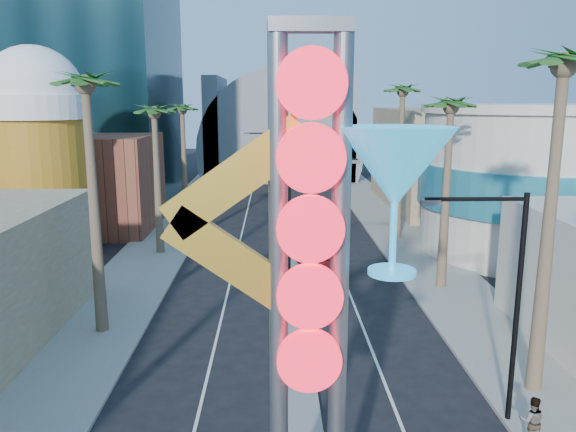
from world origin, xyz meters
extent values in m
cube|color=gray|center=(-9.50, 35.00, 0.07)|extent=(5.00, 100.00, 0.15)
cube|color=gray|center=(9.50, 35.00, 0.07)|extent=(5.00, 100.00, 0.15)
cube|color=gray|center=(0.00, 38.00, 0.07)|extent=(1.60, 84.00, 0.15)
cube|color=brown|center=(-16.00, 38.00, 4.00)|extent=(10.00, 10.00, 8.00)
cube|color=#907C5D|center=(16.00, 48.00, 5.00)|extent=(10.00, 20.00, 10.00)
cylinder|color=#AE7217|center=(-17.00, 30.00, 5.00)|extent=(6.40, 6.40, 10.00)
cylinder|color=white|center=(-17.00, 30.00, 10.40)|extent=(7.00, 7.00, 1.60)
sphere|color=white|center=(-17.00, 30.00, 11.20)|extent=(6.60, 6.60, 6.60)
cylinder|color=beige|center=(18.00, 30.00, 5.00)|extent=(16.00, 16.00, 10.00)
cylinder|color=teal|center=(18.00, 30.00, 5.00)|extent=(16.60, 16.60, 3.00)
cylinder|color=beige|center=(18.00, 30.00, 10.30)|extent=(16.60, 16.60, 0.60)
cylinder|color=slate|center=(0.00, 72.00, 4.00)|extent=(22.00, 16.00, 22.00)
cube|color=slate|center=(-9.00, 72.00, 7.00)|extent=(2.00, 16.00, 14.00)
cube|color=slate|center=(9.00, 72.00, 7.00)|extent=(2.00, 16.00, 14.00)
cylinder|color=slate|center=(-0.70, 3.00, 6.50)|extent=(0.44, 0.44, 12.00)
cylinder|color=slate|center=(0.70, 3.00, 6.50)|extent=(0.44, 0.44, 12.00)
cube|color=slate|center=(0.00, 3.00, 12.40)|extent=(1.80, 0.50, 0.30)
cylinder|color=red|center=(0.00, 2.65, 11.20)|extent=(1.50, 0.25, 1.50)
cylinder|color=red|center=(0.00, 2.65, 9.65)|extent=(1.50, 0.25, 1.50)
cylinder|color=red|center=(0.00, 2.65, 8.10)|extent=(1.50, 0.25, 1.50)
cylinder|color=red|center=(0.00, 2.65, 6.55)|extent=(1.50, 0.25, 1.50)
cylinder|color=red|center=(0.00, 2.65, 5.00)|extent=(1.50, 0.25, 1.50)
cube|color=gold|center=(-1.60, 3.00, 9.20)|extent=(3.47, 0.25, 2.80)
cube|color=gold|center=(-1.60, 3.00, 7.20)|extent=(3.47, 0.25, 2.80)
cone|color=#29B0EC|center=(1.90, 3.00, 9.40)|extent=(2.60, 2.60, 1.80)
cylinder|color=#29B0EC|center=(1.90, 3.00, 7.80)|extent=(0.16, 0.16, 1.60)
cylinder|color=#29B0EC|center=(1.90, 3.00, 7.00)|extent=(1.10, 1.10, 0.12)
cylinder|color=black|center=(0.00, 20.00, 4.00)|extent=(0.18, 0.18, 8.00)
cube|color=black|center=(1.80, 20.00, 7.80)|extent=(3.60, 0.12, 0.12)
cube|color=slate|center=(3.40, 20.00, 7.70)|extent=(0.60, 0.25, 0.18)
cylinder|color=black|center=(0.00, 44.00, 4.00)|extent=(0.18, 0.18, 8.00)
cube|color=black|center=(-1.80, 44.00, 7.80)|extent=(3.60, 0.12, 0.12)
cube|color=slate|center=(-3.40, 44.00, 7.70)|extent=(0.60, 0.25, 0.18)
cylinder|color=black|center=(7.20, 8.00, 4.00)|extent=(0.18, 0.18, 8.00)
cube|color=black|center=(5.58, 8.00, 7.80)|extent=(3.24, 0.12, 0.12)
cube|color=slate|center=(4.14, 8.00, 7.70)|extent=(0.60, 0.25, 0.18)
cylinder|color=brown|center=(-9.00, 16.00, 5.75)|extent=(0.40, 0.40, 11.50)
sphere|color=#1B531E|center=(-9.00, 16.00, 11.50)|extent=(2.40, 2.40, 2.40)
cylinder|color=brown|center=(-9.00, 30.00, 5.00)|extent=(0.40, 0.40, 10.00)
sphere|color=#1B531E|center=(-9.00, 30.00, 10.00)|extent=(2.40, 2.40, 2.40)
cylinder|color=brown|center=(-9.00, 42.00, 5.00)|extent=(0.40, 0.40, 10.00)
sphere|color=#1B531E|center=(-9.00, 42.00, 10.00)|extent=(2.40, 2.40, 2.40)
cylinder|color=brown|center=(9.00, 10.00, 6.00)|extent=(0.40, 0.40, 12.00)
sphere|color=#1B531E|center=(9.00, 10.00, 12.00)|extent=(2.40, 2.40, 2.40)
cylinder|color=brown|center=(9.00, 22.00, 5.25)|extent=(0.40, 0.40, 10.50)
sphere|color=#1B531E|center=(9.00, 22.00, 10.50)|extent=(2.40, 2.40, 2.40)
cylinder|color=brown|center=(9.00, 34.00, 5.75)|extent=(0.40, 0.40, 11.50)
sphere|color=#1B531E|center=(9.00, 34.00, 11.50)|extent=(2.40, 2.40, 2.40)
imported|color=#9E0D0C|center=(2.13, 25.49, 0.75)|extent=(3.04, 5.62, 1.50)
imported|color=gray|center=(7.30, 6.51, 0.96)|extent=(0.93, 0.81, 1.62)
camera|label=1|loc=(-0.79, -9.27, 10.86)|focal=35.00mm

